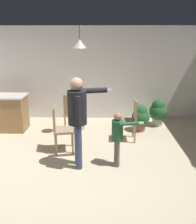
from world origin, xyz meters
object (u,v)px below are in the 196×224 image
Objects in this scene: person_adult at (78,113)px; potted_plant_by_wall at (141,116)px; dining_chair_near_wall at (73,112)px; dining_chair_centre_back at (60,127)px; potted_plant_corner at (158,111)px; kitchen_counter at (3,113)px; dining_chair_by_counter at (130,119)px; person_child at (118,133)px.

potted_plant_by_wall is (1.45, 1.88, -0.68)m from person_adult.
dining_chair_near_wall is 1.00× the size of dining_chair_centre_back.
potted_plant_corner is at bearing 113.91° from dining_chair_centre_back.
kitchen_counter is 4.21m from potted_plant_corner.
potted_plant_corner is (2.32, 0.54, -0.13)m from dining_chair_near_wall.
dining_chair_near_wall and dining_chair_centre_back have the same top height.
potted_plant_by_wall is (1.77, 0.14, -0.15)m from dining_chair_near_wall.
person_adult is at bearing 139.13° from dining_chair_by_counter.
dining_chair_by_counter is at bearing -119.02° from potted_plant_by_wall.
person_adult is 1.73× the size of dining_chair_near_wall.
person_adult is at bearing -127.63° from potted_plant_by_wall.
person_adult reaches higher than dining_chair_near_wall.
potted_plant_by_wall is at bearing -28.59° from dining_chair_by_counter.
person_child is 2.58m from potted_plant_corner.
dining_chair_by_counter is (1.10, 1.25, -0.53)m from person_adult.
person_child reaches higher than kitchen_counter.
dining_chair_near_wall is at bearing -166.77° from potted_plant_corner.
dining_chair_centre_back is at bearing -80.36° from dining_chair_near_wall.
potted_plant_corner reaches higher than potted_plant_by_wall.
potted_plant_corner is at bearing -40.39° from dining_chair_by_counter.
kitchen_counter is 1.26× the size of dining_chair_centre_back.
person_adult is 3.10m from potted_plant_corner.
dining_chair_by_counter is at bearing -130.83° from potted_plant_corner.
potted_plant_corner is at bearing 36.70° from potted_plant_by_wall.
person_child is 2.00m from dining_chair_near_wall.
potted_plant_corner is 1.06× the size of potted_plant_by_wall.
dining_chair_centre_back reaches higher than potted_plant_by_wall.
person_adult is 0.96m from dining_chair_centre_back.
dining_chair_centre_back is (1.73, -1.22, 0.07)m from kitchen_counter.
kitchen_counter is 1.26× the size of dining_chair_by_counter.
dining_chair_centre_back reaches higher than kitchen_counter.
kitchen_counter is 1.17× the size of person_child.
person_child is at bearing -31.95° from kitchen_counter.
dining_chair_centre_back reaches higher than potted_plant_corner.
person_child is 1.27m from dining_chair_by_counter.
person_adult reaches higher than kitchen_counter.
person_adult is 1.75m from dining_chair_by_counter.
dining_chair_centre_back is (-1.57, -0.60, 0.00)m from dining_chair_by_counter.
person_adult is 1.73× the size of dining_chair_by_counter.
dining_chair_by_counter and dining_chair_centre_back have the same top height.
dining_chair_by_counter is 1.37m from potted_plant_corner.
person_child is at bearing 82.75° from person_adult.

